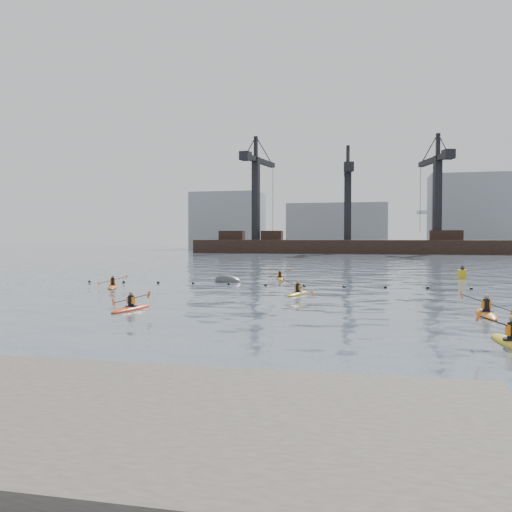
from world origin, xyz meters
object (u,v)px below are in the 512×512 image
Objects in this scene: kayaker_1 at (512,342)px; kayaker_4 at (486,313)px; kayaker_0 at (131,308)px; nav_buoy at (462,274)px; kayaker_5 at (280,278)px; kayaker_2 at (113,286)px; mooring_buoy at (229,282)px; kayaker_3 at (298,293)px.

kayaker_4 is at bearing 77.89° from kayaker_1.
kayaker_4 reaches higher than kayaker_0.
nav_buoy is at bearing -96.31° from kayaker_4.
kayaker_1 is 1.22× the size of kayaker_5.
kayaker_0 is at bearing 153.64° from kayaker_1.
nav_buoy reaches higher than kayaker_4.
nav_buoy is (20.06, 26.13, 0.31)m from kayaker_0.
nav_buoy reaches higher than kayaker_2.
kayaker_2 is 9.69m from mooring_buoy.
nav_buoy is at bearing 7.33° from kayaker_2.
kayaker_3 is at bearing -50.56° from mooring_buoy.
kayaker_5 is (-12.91, 27.31, -0.02)m from kayaker_1.
kayaker_2 is 1.37× the size of mooring_buoy.
kayaker_0 reaches higher than mooring_buoy.
kayaker_5 is (10.79, 10.47, -0.01)m from kayaker_2.
kayaker_1 is 31.96m from nav_buoy.
kayaker_3 is at bearing -29.69° from kayaker_2.
kayaker_4 is at bearing -23.28° from kayaker_3.
mooring_buoy is (-3.64, -3.92, -0.09)m from kayaker_5.
kayaker_2 is 1.06× the size of kayaker_5.
nav_buoy is (2.57, 24.41, 0.30)m from kayaker_4.
kayaker_1 is 2.73× the size of nav_buoy.
kayaker_5 reaches higher than mooring_buoy.
kayaker_0 is 13.06m from kayaker_2.
kayaker_0 is 0.92× the size of kayaker_1.
kayaker_1 reaches higher than kayaker_5.
kayaker_0 is at bearing -116.02° from kayaker_5.
nav_buoy is at bearing 66.41° from kayaker_3.
kayaker_3 is 1.39× the size of mooring_buoy.
kayaker_0 is 17.57m from kayaker_4.
kayaker_4 is at bearing -43.12° from kayaker_2.
kayaker_3 is at bearing 60.11° from kayaker_0.
kayaker_5 is at bearing 107.45° from kayaker_1.
kayaker_2 reaches higher than kayaker_5.
kayaker_2 is at bearing -174.59° from kayaker_3.
kayaker_4 is 23.42m from mooring_buoy.
kayaker_5 is at bearing 47.12° from mooring_buoy.
nav_buoy is (19.67, 8.41, 0.41)m from mooring_buoy.
kayaker_5 is 16.65m from nav_buoy.
mooring_buoy is (-17.10, 16.00, -0.11)m from kayaker_4.
kayaker_1 is at bearing -95.61° from nav_buoy.
kayaker_5 is at bearing 88.23° from kayaker_0.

